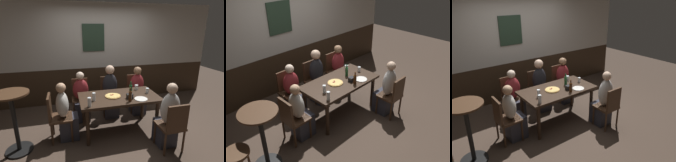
% 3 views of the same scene
% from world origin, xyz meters
% --- Properties ---
extents(ground_plane, '(12.00, 12.00, 0.00)m').
position_xyz_m(ground_plane, '(0.00, 0.00, 0.00)').
color(ground_plane, '#423328').
extents(wall_back, '(6.40, 0.13, 2.60)m').
position_xyz_m(wall_back, '(-0.00, 1.65, 1.30)').
color(wall_back, '#332316').
rests_on(wall_back, ground_plane).
extents(dining_table, '(1.51, 0.81, 0.74)m').
position_xyz_m(dining_table, '(0.00, 0.00, 0.65)').
color(dining_table, black).
rests_on(dining_table, ground_plane).
extents(chair_head_west, '(0.40, 0.40, 0.88)m').
position_xyz_m(chair_head_west, '(-1.17, 0.00, 0.50)').
color(chair_head_west, '#422B1C').
rests_on(chair_head_west, ground_plane).
extents(chair_right_far, '(0.40, 0.40, 0.88)m').
position_xyz_m(chair_right_far, '(0.67, 0.82, 0.50)').
color(chair_right_far, '#422B1C').
rests_on(chair_right_far, ground_plane).
extents(chair_right_near, '(0.40, 0.40, 0.88)m').
position_xyz_m(chair_right_near, '(0.67, -0.82, 0.50)').
color(chair_right_near, '#422B1C').
rests_on(chair_right_near, ground_plane).
extents(chair_left_far, '(0.40, 0.40, 0.88)m').
position_xyz_m(chair_left_far, '(-0.67, 0.82, 0.50)').
color(chair_left_far, '#422B1C').
rests_on(chair_left_far, ground_plane).
extents(chair_mid_far, '(0.40, 0.40, 0.88)m').
position_xyz_m(chair_mid_far, '(0.00, 0.82, 0.50)').
color(chair_mid_far, '#422B1C').
rests_on(chair_mid_far, ground_plane).
extents(person_head_west, '(0.37, 0.34, 1.09)m').
position_xyz_m(person_head_west, '(-1.01, 0.00, 0.45)').
color(person_head_west, '#2D2D38').
rests_on(person_head_west, ground_plane).
extents(person_right_far, '(0.34, 0.37, 1.12)m').
position_xyz_m(person_right_far, '(0.67, 0.66, 0.47)').
color(person_right_far, '#2D2D38').
rests_on(person_right_far, ground_plane).
extents(person_right_near, '(0.34, 0.37, 1.17)m').
position_xyz_m(person_right_near, '(0.67, -0.66, 0.49)').
color(person_right_near, '#2D2D38').
rests_on(person_right_near, ground_plane).
extents(person_left_far, '(0.34, 0.37, 1.09)m').
position_xyz_m(person_left_far, '(-0.67, 0.66, 0.45)').
color(person_left_far, '#2D2D38').
rests_on(person_left_far, ground_plane).
extents(person_mid_far, '(0.34, 0.37, 1.19)m').
position_xyz_m(person_mid_far, '(-0.00, 0.66, 0.51)').
color(person_mid_far, '#2D2D38').
rests_on(person_mid_far, ground_plane).
extents(pizza, '(0.30, 0.30, 0.03)m').
position_xyz_m(pizza, '(-0.12, 0.01, 0.75)').
color(pizza, tan).
rests_on(pizza, dining_table).
extents(beer_glass_half, '(0.06, 0.06, 0.16)m').
position_xyz_m(beer_glass_half, '(-0.61, -0.32, 0.81)').
color(beer_glass_half, silver).
rests_on(beer_glass_half, dining_table).
extents(beer_glass_tall, '(0.06, 0.06, 0.10)m').
position_xyz_m(beer_glass_tall, '(0.60, 0.01, 0.78)').
color(beer_glass_tall, silver).
rests_on(beer_glass_tall, dining_table).
extents(highball_clear, '(0.06, 0.06, 0.15)m').
position_xyz_m(highball_clear, '(-0.50, -0.10, 0.80)').
color(highball_clear, silver).
rests_on(highball_clear, dining_table).
extents(pint_glass_pale, '(0.07, 0.07, 0.10)m').
position_xyz_m(pint_glass_pale, '(0.46, 0.25, 0.79)').
color(pint_glass_pale, silver).
rests_on(pint_glass_pale, dining_table).
extents(beer_bottle_green, '(0.06, 0.06, 0.25)m').
position_xyz_m(beer_bottle_green, '(0.26, 0.06, 0.84)').
color(beer_bottle_green, '#194723').
rests_on(beer_bottle_green, dining_table).
extents(beer_bottle_brown, '(0.06, 0.06, 0.25)m').
position_xyz_m(beer_bottle_brown, '(0.12, -0.28, 0.84)').
color(beer_bottle_brown, '#42230F').
rests_on(beer_bottle_brown, dining_table).
extents(plate_white_large, '(0.24, 0.24, 0.01)m').
position_xyz_m(plate_white_large, '(0.35, -0.25, 0.75)').
color(plate_white_large, white).
rests_on(plate_white_large, dining_table).
extents(condiment_caddy, '(0.11, 0.09, 0.09)m').
position_xyz_m(condiment_caddy, '(0.16, -0.16, 0.79)').
color(condiment_caddy, black).
rests_on(condiment_caddy, dining_table).
extents(side_bar_table, '(0.56, 0.56, 1.05)m').
position_xyz_m(side_bar_table, '(-1.81, -0.17, 0.62)').
color(side_bar_table, black).
rests_on(side_bar_table, ground_plane).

